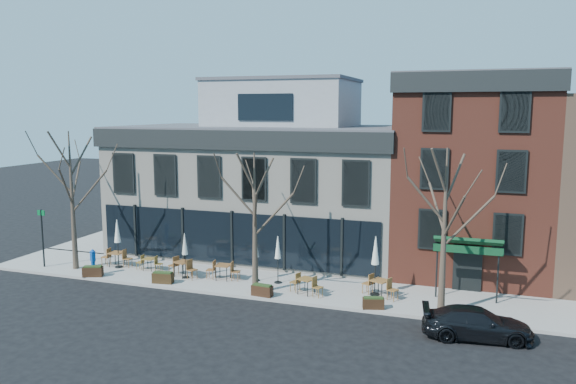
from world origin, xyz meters
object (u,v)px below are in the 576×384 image
(cafe_set_0, at_px, (117,257))
(umbrella_0, at_px, (117,234))
(call_box, at_px, (93,261))
(parked_sedan, at_px, (477,323))

(cafe_set_0, height_order, umbrella_0, umbrella_0)
(call_box, distance_m, cafe_set_0, 1.98)
(cafe_set_0, bearing_deg, call_box, -93.57)
(umbrella_0, bearing_deg, cafe_set_0, 143.63)
(parked_sedan, height_order, cafe_set_0, parked_sedan)
(call_box, xyz_separation_m, umbrella_0, (0.38, 1.76, 1.22))
(parked_sedan, distance_m, umbrella_0, 20.21)
(cafe_set_0, xyz_separation_m, umbrella_0, (0.26, -0.19, 1.48))
(cafe_set_0, bearing_deg, parked_sedan, -10.78)
(parked_sedan, relative_size, call_box, 2.94)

